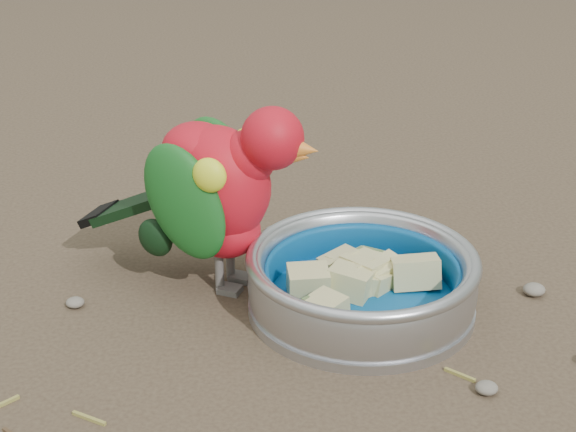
{
  "coord_description": "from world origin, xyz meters",
  "views": [
    {
      "loc": [
        -0.09,
        -0.65,
        0.45
      ],
      "look_at": [
        -0.04,
        0.13,
        0.08
      ],
      "focal_mm": 55.0,
      "sensor_mm": 36.0,
      "label": 1
    }
  ],
  "objects": [
    {
      "name": "fruit_wedges",
      "position": [
        0.03,
        0.08,
        0.03
      ],
      "size": [
        0.13,
        0.13,
        0.03
      ],
      "primitive_type": null,
      "color": "#C8C080",
      "rests_on": "food_bowl"
    },
    {
      "name": "food_bowl",
      "position": [
        0.03,
        0.08,
        0.01
      ],
      "size": [
        0.22,
        0.22,
        0.02
      ],
      "primitive_type": "cylinder",
      "color": "#B2B2BA",
      "rests_on": "ground"
    },
    {
      "name": "ground",
      "position": [
        0.0,
        0.0,
        0.0
      ],
      "size": [
        60.0,
        60.0,
        0.0
      ],
      "primitive_type": "plane",
      "color": "#493A2B"
    },
    {
      "name": "ground_debris",
      "position": [
        -0.03,
        0.06,
        0.0
      ],
      "size": [
        0.9,
        0.8,
        0.01
      ],
      "primitive_type": null,
      "color": "olive",
      "rests_on": "ground"
    },
    {
      "name": "lory_parrot",
      "position": [
        -0.11,
        0.14,
        0.09
      ],
      "size": [
        0.26,
        0.2,
        0.19
      ],
      "primitive_type": null,
      "rotation": [
        0.0,
        0.0,
        -2.01
      ],
      "color": "red",
      "rests_on": "ground"
    },
    {
      "name": "bowl_wall",
      "position": [
        0.03,
        0.08,
        0.04
      ],
      "size": [
        0.22,
        0.22,
        0.04
      ],
      "primitive_type": null,
      "color": "#B2B2BA",
      "rests_on": "food_bowl"
    }
  ]
}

